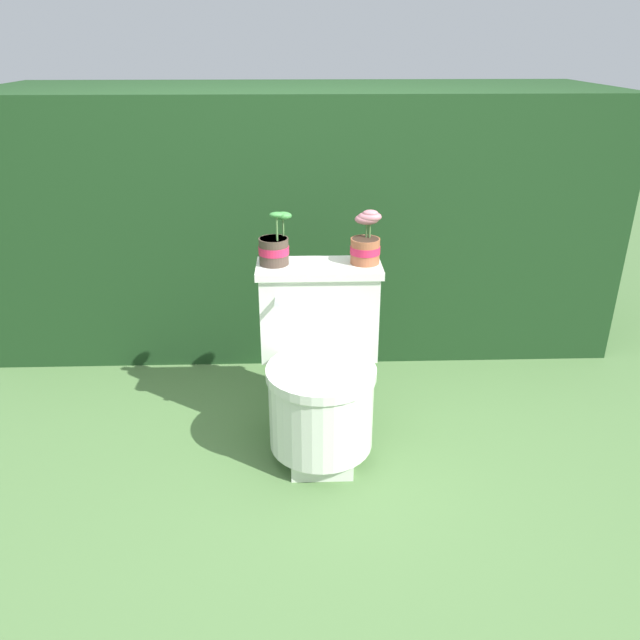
{
  "coord_description": "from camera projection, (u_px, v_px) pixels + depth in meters",
  "views": [
    {
      "loc": [
        -0.01,
        -2.02,
        1.5
      ],
      "look_at": [
        0.06,
        0.09,
        0.53
      ],
      "focal_mm": 35.0,
      "sensor_mm": 36.0,
      "label": 1
    }
  ],
  "objects": [
    {
      "name": "potted_plant_midleft",
      "position": [
        366.0,
        242.0,
        2.34
      ],
      "size": [
        0.12,
        0.11,
        0.2
      ],
      "color": "#9E5638",
      "rests_on": "toilet"
    },
    {
      "name": "hedge_backdrop",
      "position": [
        302.0,
        213.0,
        3.34
      ],
      "size": [
        3.08,
        1.02,
        1.28
      ],
      "color": "#193819",
      "rests_on": "ground"
    },
    {
      "name": "ground_plane",
      "position": [
        306.0,
        453.0,
        2.46
      ],
      "size": [
        12.0,
        12.0,
        0.0
      ],
      "primitive_type": "plane",
      "color": "#4C703D"
    },
    {
      "name": "toilet",
      "position": [
        320.0,
        372.0,
        2.38
      ],
      "size": [
        0.48,
        0.54,
        0.71
      ],
      "color": "silver",
      "rests_on": "ground"
    },
    {
      "name": "potted_plant_left",
      "position": [
        274.0,
        248.0,
        2.34
      ],
      "size": [
        0.13,
        0.11,
        0.21
      ],
      "color": "#47382D",
      "rests_on": "toilet"
    }
  ]
}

